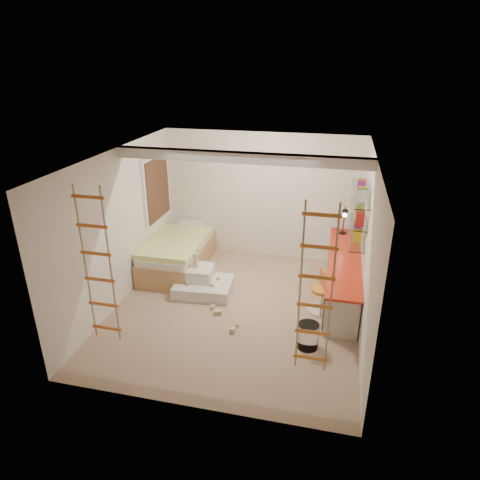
% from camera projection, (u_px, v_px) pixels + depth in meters
% --- Properties ---
extents(floor, '(4.50, 4.50, 0.00)m').
position_uv_depth(floor, '(236.00, 309.00, 7.23)').
color(floor, tan).
rests_on(floor, ground).
extents(ceiling_beam, '(4.00, 0.18, 0.16)m').
position_uv_depth(ceiling_beam, '(240.00, 157.00, 6.50)').
color(ceiling_beam, white).
rests_on(ceiling_beam, ceiling).
extents(window_frame, '(0.06, 1.15, 1.35)m').
position_uv_depth(window_frame, '(156.00, 189.00, 8.37)').
color(window_frame, white).
rests_on(window_frame, wall_left).
extents(window_blind, '(0.02, 1.00, 1.20)m').
position_uv_depth(window_blind, '(158.00, 189.00, 8.36)').
color(window_blind, '#4C2D1E').
rests_on(window_blind, window_frame).
extents(rope_ladder_left, '(0.41, 0.04, 2.13)m').
position_uv_depth(rope_ladder_left, '(98.00, 267.00, 5.35)').
color(rope_ladder_left, '#D56124').
rests_on(rope_ladder_left, ceiling).
extents(rope_ladder_right, '(0.41, 0.04, 2.13)m').
position_uv_depth(rope_ladder_right, '(316.00, 292.00, 4.79)').
color(rope_ladder_right, orange).
rests_on(rope_ladder_right, ceiling).
extents(waste_bin, '(0.31, 0.31, 0.39)m').
position_uv_depth(waste_bin, '(308.00, 336.00, 6.22)').
color(waste_bin, white).
rests_on(waste_bin, floor).
extents(desk, '(0.56, 2.80, 0.75)m').
position_uv_depth(desk, '(343.00, 275.00, 7.48)').
color(desk, red).
rests_on(desk, floor).
extents(shelves, '(0.25, 1.80, 0.71)m').
position_uv_depth(shelves, '(358.00, 212.00, 7.26)').
color(shelves, white).
rests_on(shelves, wall_right).
extents(bed, '(1.02, 2.00, 0.69)m').
position_uv_depth(bed, '(178.00, 253.00, 8.51)').
color(bed, '#AD7F51').
rests_on(bed, floor).
extents(task_lamp, '(0.14, 0.36, 0.57)m').
position_uv_depth(task_lamp, '(344.00, 217.00, 8.06)').
color(task_lamp, black).
rests_on(task_lamp, desk).
extents(swivel_chair, '(0.57, 0.57, 0.72)m').
position_uv_depth(swivel_chair, '(322.00, 297.00, 7.07)').
color(swivel_chair, orange).
rests_on(swivel_chair, floor).
extents(play_platform, '(1.06, 0.85, 0.45)m').
position_uv_depth(play_platform, '(202.00, 283.00, 7.71)').
color(play_platform, silver).
rests_on(play_platform, floor).
extents(toy_blocks, '(1.15, 1.25, 0.72)m').
position_uv_depth(toy_blocks, '(210.00, 290.00, 7.30)').
color(toy_blocks, '#CCB284').
rests_on(toy_blocks, floor).
extents(books, '(0.14, 0.70, 0.92)m').
position_uv_depth(books, '(359.00, 204.00, 7.20)').
color(books, yellow).
rests_on(books, shelves).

